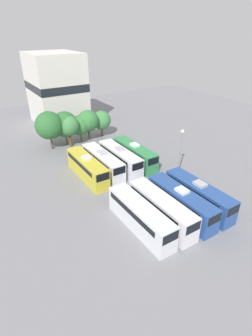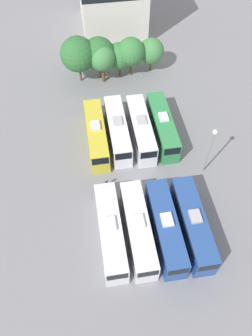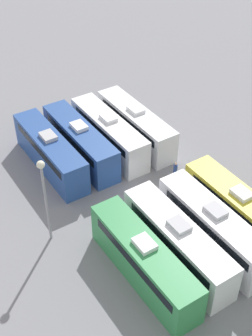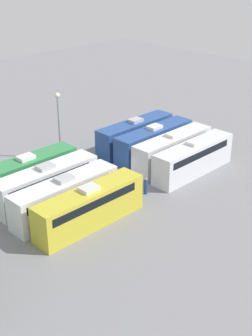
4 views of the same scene
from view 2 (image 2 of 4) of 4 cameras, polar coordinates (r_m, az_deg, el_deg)
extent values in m
plane|color=gray|center=(41.82, 2.26, -2.34)|extent=(117.25, 117.25, 0.00)
cube|color=silver|center=(36.42, -2.69, -11.02)|extent=(2.41, 10.65, 3.35)
cube|color=black|center=(35.69, -2.80, -9.97)|extent=(2.45, 9.06, 0.74)
cube|color=black|center=(33.54, -1.50, -18.42)|extent=(2.12, 0.08, 1.17)
cube|color=white|center=(34.77, -2.81, -9.69)|extent=(1.20, 1.60, 0.35)
cube|color=silver|center=(36.54, 2.09, -10.62)|extent=(2.41, 10.65, 3.35)
cube|color=black|center=(35.80, 2.06, -9.56)|extent=(2.45, 9.06, 0.74)
cube|color=black|center=(33.69, 3.86, -17.92)|extent=(2.12, 0.08, 1.17)
cube|color=white|center=(34.89, 2.18, -9.27)|extent=(1.20, 1.60, 0.35)
cube|color=#284C93|center=(36.86, 6.85, -10.27)|extent=(2.41, 10.65, 3.35)
cube|color=black|center=(36.12, 6.90, -9.22)|extent=(2.45, 9.06, 0.74)
cube|color=black|center=(34.08, 9.15, -17.43)|extent=(2.12, 0.08, 1.17)
cube|color=white|center=(35.22, 7.14, -8.92)|extent=(1.20, 1.60, 0.35)
cube|color=#284C93|center=(37.51, 11.50, -9.60)|extent=(2.41, 10.65, 3.35)
cube|color=black|center=(36.79, 11.63, -8.55)|extent=(2.45, 9.06, 0.74)
cube|color=black|center=(34.81, 14.26, -16.51)|extent=(2.12, 0.08, 1.17)
cube|color=#B2B2B7|center=(35.91, 11.98, -8.24)|extent=(1.20, 1.60, 0.35)
cube|color=gold|center=(44.70, -5.18, 5.74)|extent=(2.41, 10.65, 3.35)
cube|color=black|center=(44.19, -5.30, 6.82)|extent=(2.45, 9.06, 0.74)
cube|color=black|center=(40.52, -4.48, 1.18)|extent=(2.12, 0.08, 1.17)
cube|color=silver|center=(43.36, -5.36, 7.39)|extent=(1.20, 1.60, 0.35)
cube|color=white|center=(45.08, -1.48, 6.50)|extent=(2.41, 10.65, 3.35)
cube|color=black|center=(44.57, -1.55, 7.59)|extent=(2.45, 9.06, 0.74)
cube|color=black|center=(40.90, -0.43, 2.06)|extent=(2.12, 0.08, 1.17)
cube|color=#B2B2B7|center=(43.75, -1.53, 8.17)|extent=(1.20, 1.60, 0.35)
cube|color=white|center=(45.25, 2.58, 6.69)|extent=(2.41, 10.65, 3.35)
cube|color=black|center=(44.74, 2.56, 7.78)|extent=(2.45, 9.06, 0.74)
cube|color=black|center=(41.13, 4.00, 2.28)|extent=(2.12, 0.08, 1.17)
cube|color=#B2B2B7|center=(43.93, 2.66, 8.35)|extent=(1.20, 1.60, 0.35)
cube|color=#338C4C|center=(45.88, 6.34, 7.17)|extent=(2.41, 10.65, 3.35)
cube|color=black|center=(45.38, 6.37, 8.25)|extent=(2.45, 9.06, 0.74)
cube|color=black|center=(41.81, 8.08, 2.87)|extent=(2.12, 0.08, 1.17)
cube|color=white|center=(44.58, 6.55, 8.83)|extent=(1.20, 1.60, 0.35)
cylinder|color=navy|center=(40.75, -3.42, -2.78)|extent=(0.36, 0.36, 1.48)
sphere|color=tan|center=(40.04, -3.48, -2.09)|extent=(0.24, 0.24, 0.24)
cylinder|color=gray|center=(41.16, 14.15, 2.49)|extent=(0.20, 0.20, 7.20)
sphere|color=#EAE5C6|center=(38.41, 15.26, 6.07)|extent=(0.60, 0.60, 0.60)
cylinder|color=brown|center=(55.39, -7.96, 16.11)|extent=(0.34, 0.34, 2.99)
sphere|color=#2D6B33|center=(53.45, -8.39, 19.00)|extent=(5.39, 5.39, 5.39)
cylinder|color=brown|center=(55.85, -4.53, 16.57)|extent=(0.36, 0.36, 2.60)
sphere|color=#2D6B33|center=(54.08, -4.75, 19.21)|extent=(5.13, 5.13, 5.13)
cylinder|color=brown|center=(54.84, -3.99, 16.09)|extent=(0.53, 0.53, 3.00)
sphere|color=#428447|center=(53.15, -4.18, 18.59)|extent=(4.03, 4.03, 4.03)
cylinder|color=brown|center=(56.33, -1.10, 16.81)|extent=(0.34, 0.34, 2.15)
sphere|color=#387A3D|center=(54.87, -1.15, 18.94)|extent=(4.16, 4.16, 4.16)
cylinder|color=brown|center=(56.24, 0.80, 17.10)|extent=(0.43, 0.43, 2.71)
sphere|color=#387A3D|center=(54.58, 0.84, 19.58)|extent=(4.46, 4.46, 4.46)
cylinder|color=brown|center=(57.52, 4.25, 17.54)|extent=(0.37, 0.37, 2.15)
sphere|color=#428447|center=(56.10, 4.42, 19.63)|extent=(4.14, 4.14, 4.14)
camera|label=1|loc=(19.30, -62.16, -40.56)|focal=28.00mm
camera|label=3|loc=(53.48, 22.42, 43.12)|focal=50.00mm
camera|label=4|loc=(60.12, -41.24, 30.85)|focal=50.00mm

